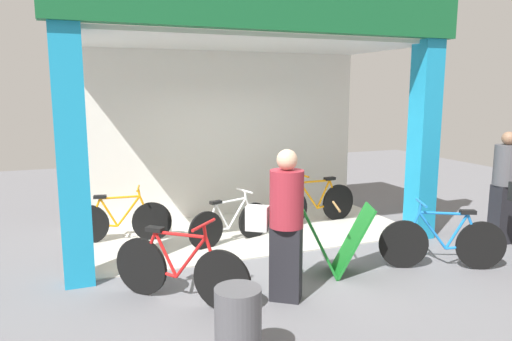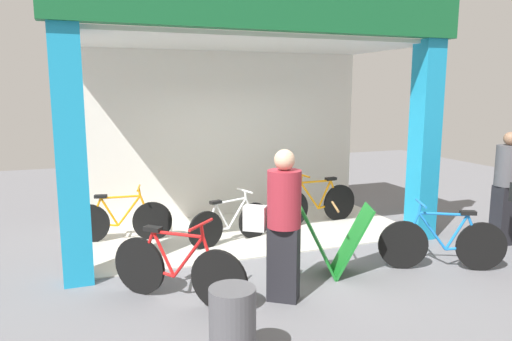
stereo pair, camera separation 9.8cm
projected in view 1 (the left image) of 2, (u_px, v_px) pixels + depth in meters
The scene contains 11 objects.
ground_plane at pixel (272, 256), 6.84m from camera, with size 19.03×19.03×0.00m, color slate.
shop_facade at pixel (239, 111), 7.77m from camera, with size 5.72×2.81×3.73m.
bicycle_inside_0 at pixel (315, 203), 8.44m from camera, with size 1.68×0.46×0.93m.
bicycle_inside_1 at pixel (231, 223), 7.36m from camera, with size 1.43×0.50×0.81m.
bicycle_inside_2 at pixel (120, 221), 7.42m from camera, with size 1.55×0.44×0.86m.
bicycle_parked_0 at pixel (180, 270), 5.32m from camera, with size 1.26×1.24×0.95m.
bicycle_parked_1 at pixel (443, 242), 6.32m from camera, with size 1.53×0.73×0.91m.
sandwich_board_sign at pixel (335, 240), 6.12m from camera, with size 1.03×0.79×0.92m.
pedestrian_1 at pixel (285, 222), 5.30m from camera, with size 0.68×0.59×1.72m.
pedestrian_2 at pixel (504, 186), 7.30m from camera, with size 0.37×0.37×1.74m.
trash_bin at pixel (238, 329), 4.02m from camera, with size 0.40×0.40×0.73m, color #4C4C51.
Camera 1 is at (-2.61, -6.00, 2.36)m, focal length 33.56 mm.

